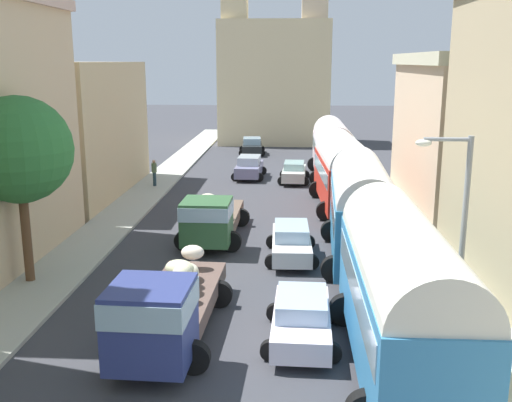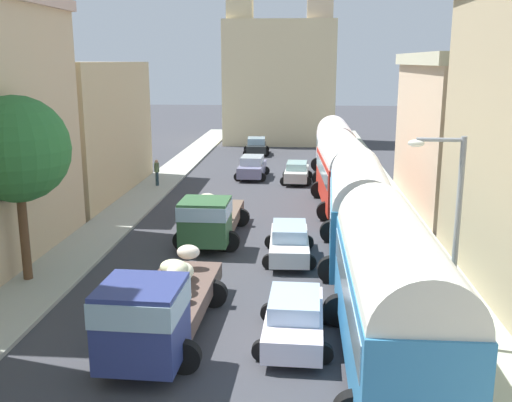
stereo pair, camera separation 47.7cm
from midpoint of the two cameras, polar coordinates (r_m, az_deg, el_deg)
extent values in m
plane|color=#38393E|center=(36.06, 0.21, 0.36)|extent=(154.00, 154.00, 0.00)
cube|color=#AAAC9E|center=(37.15, -11.03, 0.60)|extent=(2.50, 70.00, 0.14)
cube|color=#A9AF9C|center=(36.39, 11.68, 0.31)|extent=(2.50, 70.00, 0.14)
cube|color=tan|center=(37.66, -16.37, 6.56)|extent=(4.40, 13.13, 8.01)
cube|color=#CFB393|center=(35.36, 18.45, 5.88)|extent=(5.19, 12.54, 7.86)
cube|color=beige|center=(35.12, 18.97, 12.77)|extent=(5.71, 12.54, 0.65)
cube|color=beige|center=(60.22, 1.56, 11.26)|extent=(10.76, 6.68, 11.89)
cube|color=beige|center=(58.76, -2.26, 13.66)|extent=(2.40, 2.40, 16.94)
cube|color=beige|center=(58.51, 5.31, 13.62)|extent=(2.40, 2.40, 16.94)
cube|color=teal|center=(16.11, 12.81, -9.98)|extent=(2.41, 8.95, 2.59)
cylinder|color=silver|center=(15.65, 13.05, -5.61)|extent=(2.36, 8.77, 2.34)
cube|color=#99B7C6|center=(15.89, 12.91, -8.09)|extent=(2.46, 8.24, 0.83)
cylinder|color=black|center=(19.00, 7.81, -10.31)|extent=(1.00, 0.35, 1.00)
cylinder|color=black|center=(19.32, 14.63, -10.22)|extent=(1.00, 0.35, 1.00)
cube|color=teal|center=(24.56, 9.49, -1.69)|extent=(2.71, 8.33, 2.60)
cylinder|color=silver|center=(24.26, 9.60, 1.28)|extent=(2.65, 8.17, 2.28)
cube|color=#99B7C6|center=(24.42, 9.54, -0.39)|extent=(2.73, 7.68, 0.83)
cylinder|color=black|center=(27.32, 6.76, -2.89)|extent=(1.00, 0.35, 1.00)
cylinder|color=black|center=(27.45, 11.39, -2.99)|extent=(1.00, 0.35, 1.00)
cylinder|color=black|center=(22.46, 6.89, -6.50)|extent=(1.00, 0.35, 1.00)
cylinder|color=black|center=(22.61, 12.55, -6.59)|extent=(1.00, 0.35, 1.00)
cube|color=red|center=(33.32, 7.90, 2.13)|extent=(2.82, 8.57, 2.39)
cylinder|color=silver|center=(33.11, 7.96, 4.16)|extent=(2.77, 8.40, 2.41)
cube|color=#99B7C6|center=(33.22, 7.93, 3.02)|extent=(2.84, 7.89, 0.76)
cylinder|color=black|center=(36.00, 5.50, 1.09)|extent=(1.00, 0.35, 1.00)
cylinder|color=black|center=(36.26, 9.18, 1.07)|extent=(1.00, 0.35, 1.00)
cylinder|color=black|center=(30.91, 6.26, -0.97)|extent=(1.00, 0.35, 1.00)
cylinder|color=black|center=(31.21, 10.53, -0.97)|extent=(1.00, 0.35, 1.00)
cube|color=silver|center=(42.17, 6.97, 4.48)|extent=(2.40, 8.68, 2.36)
cylinder|color=silver|center=(42.00, 7.02, 6.07)|extent=(2.35, 8.51, 2.35)
cube|color=#99B7C6|center=(42.09, 6.99, 5.17)|extent=(2.45, 7.99, 0.76)
cylinder|color=black|center=(44.95, 5.27, 3.54)|extent=(1.00, 0.35, 1.00)
cylinder|color=black|center=(45.09, 8.18, 3.49)|extent=(1.00, 0.35, 1.00)
cylinder|color=black|center=(39.66, 5.51, 2.22)|extent=(1.00, 0.35, 1.00)
cylinder|color=black|center=(39.82, 8.80, 2.17)|extent=(1.00, 0.35, 1.00)
cube|color=navy|center=(15.89, -10.88, -11.42)|extent=(2.15, 2.20, 2.07)
cube|color=#99B7C6|center=(15.66, -10.98, -9.49)|extent=(2.19, 2.28, 0.66)
cube|color=brown|center=(19.43, -7.78, -9.04)|extent=(2.26, 5.26, 0.55)
ellipsoid|color=beige|center=(19.86, -7.26, -6.79)|extent=(0.88, 1.07, 0.57)
ellipsoid|color=beige|center=(18.09, -7.55, -8.95)|extent=(0.81, 0.64, 0.51)
ellipsoid|color=beige|center=(17.89, -8.29, -9.36)|extent=(0.70, 0.84, 0.44)
ellipsoid|color=beige|center=(20.79, -6.76, -4.91)|extent=(0.82, 0.64, 0.50)
ellipsoid|color=beige|center=(18.67, -7.85, -6.89)|extent=(0.73, 0.86, 0.56)
ellipsoid|color=beige|center=(19.27, -8.05, -6.38)|extent=(1.17, 1.04, 0.52)
cylinder|color=black|center=(16.30, -6.87, -14.68)|extent=(0.90, 0.31, 0.90)
cylinder|color=black|center=(16.83, -14.02, -14.05)|extent=(0.90, 0.31, 0.90)
cylinder|color=black|center=(20.20, -4.24, -8.90)|extent=(0.90, 0.32, 0.90)
cylinder|color=black|center=(20.64, -10.00, -8.58)|extent=(0.90, 0.32, 0.90)
cube|color=#2F5832|center=(25.53, -5.27, -1.96)|extent=(2.08, 2.10, 1.86)
cube|color=#99B7C6|center=(25.40, -5.30, -0.82)|extent=(2.12, 2.19, 0.60)
cube|color=brown|center=(28.94, -4.14, -1.45)|extent=(2.12, 4.76, 0.55)
ellipsoid|color=silver|center=(29.50, -4.36, -0.06)|extent=(0.98, 0.95, 0.56)
ellipsoid|color=silver|center=(27.81, -4.21, -1.00)|extent=(0.95, 0.91, 0.45)
ellipsoid|color=silver|center=(27.18, -3.79, -1.27)|extent=(1.08, 0.90, 0.50)
ellipsoid|color=beige|center=(27.19, -5.02, -0.34)|extent=(1.07, 0.95, 0.57)
ellipsoid|color=beige|center=(28.38, -5.18, 0.18)|extent=(1.16, 1.09, 0.55)
cylinder|color=black|center=(25.79, -2.93, -3.91)|extent=(0.90, 0.31, 0.90)
cylinder|color=black|center=(26.12, -7.39, -3.79)|extent=(0.90, 0.31, 0.90)
cylinder|color=black|center=(29.68, -1.94, -1.59)|extent=(0.90, 0.31, 0.90)
cylinder|color=black|center=(29.97, -5.83, -1.51)|extent=(0.90, 0.31, 0.90)
cube|color=slate|center=(41.97, -0.97, 3.08)|extent=(1.82, 4.18, 0.73)
cube|color=#A4B4C2|center=(41.86, -0.98, 3.95)|extent=(1.54, 2.20, 0.55)
cylinder|color=black|center=(40.70, -0.02, 2.28)|extent=(0.60, 0.21, 0.60)
cylinder|color=black|center=(40.89, -2.33, 2.32)|extent=(0.60, 0.21, 0.60)
cylinder|color=black|center=(43.19, 0.31, 2.92)|extent=(0.60, 0.21, 0.60)
cylinder|color=black|center=(43.38, -1.86, 2.96)|extent=(0.60, 0.21, 0.60)
cube|color=#212525|center=(52.74, -0.65, 5.14)|extent=(1.94, 3.88, 0.66)
cube|color=#8EB0C4|center=(52.66, -0.65, 5.79)|extent=(1.62, 2.06, 0.55)
cylinder|color=black|center=(51.62, 0.30, 4.63)|extent=(0.60, 0.21, 0.60)
cylinder|color=black|center=(51.64, -1.60, 4.63)|extent=(0.60, 0.21, 0.60)
cylinder|color=black|center=(53.94, 0.27, 5.00)|extent=(0.60, 0.21, 0.60)
cylinder|color=black|center=(53.95, -1.55, 5.00)|extent=(0.60, 0.21, 0.60)
cube|color=silver|center=(17.84, 3.60, -11.49)|extent=(1.76, 4.15, 0.65)
cube|color=#9BB1CA|center=(17.60, 3.63, -9.76)|extent=(1.51, 2.18, 0.51)
cylinder|color=black|center=(19.15, 1.18, -10.64)|extent=(0.60, 0.21, 0.60)
cylinder|color=black|center=(19.13, 6.20, -10.75)|extent=(0.60, 0.21, 0.60)
cylinder|color=black|center=(16.86, 0.58, -14.14)|extent=(0.60, 0.21, 0.60)
cylinder|color=black|center=(16.83, 6.37, -14.28)|extent=(0.60, 0.21, 0.60)
cube|color=silver|center=(24.89, 2.85, -4.19)|extent=(1.66, 4.35, 0.65)
cube|color=#99B2CA|center=(24.72, 2.87, -2.88)|extent=(1.43, 2.28, 0.53)
cylinder|color=black|center=(26.26, 1.10, -3.92)|extent=(0.60, 0.21, 0.60)
cylinder|color=black|center=(26.28, 4.52, -3.95)|extent=(0.60, 0.21, 0.60)
cylinder|color=black|center=(23.71, 0.98, -5.83)|extent=(0.60, 0.21, 0.60)
cylinder|color=black|center=(23.74, 4.78, -5.86)|extent=(0.60, 0.21, 0.60)
cube|color=silver|center=(40.54, 3.33, 2.65)|extent=(1.68, 3.97, 0.66)
cube|color=#8DB9BA|center=(40.44, 3.34, 3.43)|extent=(1.41, 2.09, 0.46)
cylinder|color=black|center=(41.83, 2.38, 2.57)|extent=(0.60, 0.21, 0.60)
cylinder|color=black|center=(41.76, 4.43, 2.53)|extent=(0.60, 0.21, 0.60)
cylinder|color=black|center=(39.45, 2.15, 1.92)|extent=(0.60, 0.21, 0.60)
cylinder|color=black|center=(39.39, 4.33, 1.87)|extent=(0.60, 0.21, 0.60)
cylinder|color=#21353E|center=(39.34, -10.02, 1.35)|extent=(0.18, 0.18, 0.14)
cylinder|color=#21353E|center=(39.24, -10.05, 2.09)|extent=(0.31, 0.31, 0.89)
cylinder|color=#536845|center=(39.10, -10.09, 3.16)|extent=(0.47, 0.47, 0.60)
sphere|color=tan|center=(39.04, -10.12, 3.75)|extent=(0.21, 0.21, 0.21)
cylinder|color=gray|center=(17.44, 18.43, -4.09)|extent=(0.16, 0.16, 6.13)
cylinder|color=gray|center=(16.67, 17.10, 5.67)|extent=(1.24, 0.11, 0.11)
ellipsoid|color=silver|center=(16.55, 14.98, 5.41)|extent=(0.44, 0.28, 0.20)
cylinder|color=brown|center=(23.39, -21.69, -3.24)|extent=(0.34, 0.34, 3.58)
sphere|color=#2D6D32|center=(22.73, -22.38, 4.58)|extent=(3.82, 3.82, 3.82)
camera|label=1|loc=(0.24, -90.46, -0.11)|focal=41.71mm
camera|label=2|loc=(0.24, 89.54, 0.11)|focal=41.71mm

